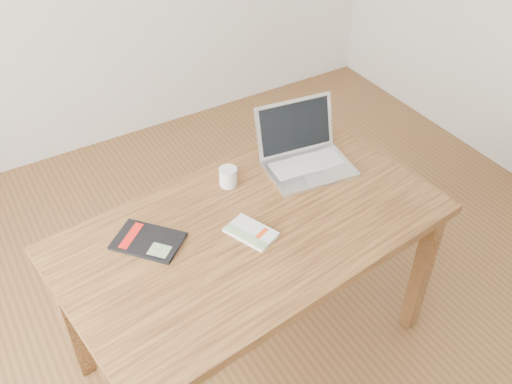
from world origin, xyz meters
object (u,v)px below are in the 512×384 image
laptop (304,154)px  black_guidebook (148,241)px  coffee_mug (229,176)px  desk (253,242)px  white_guidebook (251,232)px

laptop → black_guidebook: bearing=-164.4°
laptop → coffee_mug: 0.35m
desk → black_guidebook: bearing=155.3°
desk → coffee_mug: bearing=74.0°
desk → white_guidebook: 0.11m
black_guidebook → coffee_mug: coffee_mug is taller
white_guidebook → coffee_mug: bearing=54.9°
desk → laptop: laptop is taller
white_guidebook → coffee_mug: 0.31m
black_guidebook → white_guidebook: bearing=-64.8°
laptop → coffee_mug: laptop is taller
white_guidebook → laptop: laptop is taller
desk → coffee_mug: 0.30m
desk → white_guidebook: white_guidebook is taller
desk → white_guidebook: bearing=-135.6°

